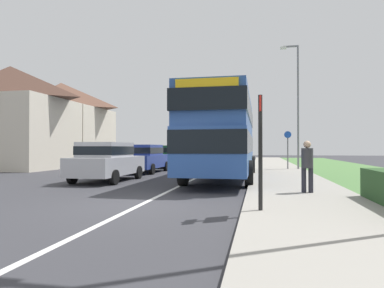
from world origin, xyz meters
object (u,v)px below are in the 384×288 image
at_px(double_decker_bus, 223,133).
at_px(parked_car_dark_green, 168,155).
at_px(street_lamp_mid, 296,99).
at_px(cycle_route_sign, 288,148).
at_px(bus_stop_sign, 260,144).
at_px(pedestrian_at_stop, 307,164).
at_px(parked_car_silver, 107,160).
at_px(parked_car_blue, 145,157).

relative_size(double_decker_bus, parked_car_dark_green, 2.41).
bearing_deg(parked_car_dark_green, street_lamp_mid, -12.47).
relative_size(cycle_route_sign, street_lamp_mid, 0.31).
bearing_deg(parked_car_dark_green, bus_stop_sign, -68.42).
height_order(pedestrian_at_stop, street_lamp_mid, street_lamp_mid).
relative_size(parked_car_dark_green, bus_stop_sign, 1.63).
xyz_separation_m(double_decker_bus, bus_stop_sign, (1.63, -8.05, -0.60)).
bearing_deg(parked_car_silver, parked_car_blue, 91.23).
bearing_deg(bus_stop_sign, double_decker_bus, 101.47).
bearing_deg(parked_car_dark_green, cycle_route_sign, -13.64).
bearing_deg(street_lamp_mid, parked_car_dark_green, 167.53).
height_order(parked_car_dark_green, street_lamp_mid, street_lamp_mid).
bearing_deg(parked_car_dark_green, double_decker_bus, -60.27).
bearing_deg(parked_car_silver, bus_stop_sign, -43.92).
relative_size(double_decker_bus, street_lamp_mid, 1.28).
xyz_separation_m(parked_car_silver, parked_car_blue, (-0.11, 5.28, -0.02)).
bearing_deg(double_decker_bus, street_lamp_mid, 59.82).
height_order(parked_car_blue, bus_stop_sign, bus_stop_sign).
xyz_separation_m(pedestrian_at_stop, cycle_route_sign, (0.40, 11.66, 0.45)).
distance_m(parked_car_blue, cycle_route_sign, 9.05).
distance_m(parked_car_dark_green, street_lamp_mid, 9.93).
xyz_separation_m(parked_car_silver, street_lamp_mid, (8.86, 8.62, 3.63)).
distance_m(parked_car_silver, parked_car_dark_green, 10.61).
bearing_deg(parked_car_blue, parked_car_dark_green, 90.53).
height_order(parked_car_blue, pedestrian_at_stop, pedestrian_at_stop).
relative_size(parked_car_dark_green, pedestrian_at_stop, 2.54).
bearing_deg(bus_stop_sign, parked_car_blue, 119.84).
distance_m(parked_car_blue, pedestrian_at_stop, 11.61).
height_order(parked_car_silver, parked_car_dark_green, parked_car_silver).
relative_size(double_decker_bus, parked_car_blue, 2.23).
distance_m(parked_car_silver, pedestrian_at_stop, 8.50).
xyz_separation_m(double_decker_bus, street_lamp_mid, (3.97, 6.84, 2.42)).
xyz_separation_m(parked_car_blue, cycle_route_sign, (8.42, 3.27, 0.52)).
bearing_deg(pedestrian_at_stop, parked_car_silver, 158.52).
bearing_deg(parked_car_blue, bus_stop_sign, -60.16).
xyz_separation_m(parked_car_silver, cycle_route_sign, (8.31, 8.55, 0.50)).
xyz_separation_m(parked_car_blue, street_lamp_mid, (8.97, 3.33, 3.65)).
bearing_deg(street_lamp_mid, parked_car_blue, -159.61).
bearing_deg(parked_car_silver, parked_car_dark_green, 90.88).
bearing_deg(double_decker_bus, parked_car_blue, 144.96).
distance_m(double_decker_bus, cycle_route_sign, 7.62).
height_order(parked_car_blue, cycle_route_sign, cycle_route_sign).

